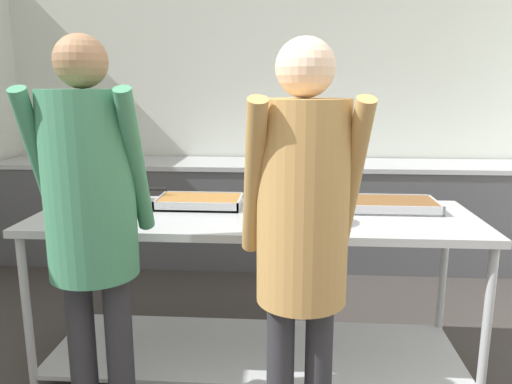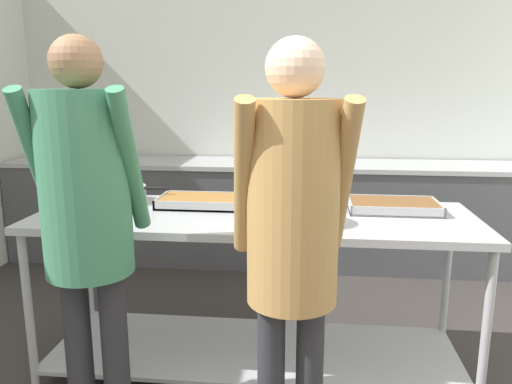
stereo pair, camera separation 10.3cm
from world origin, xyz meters
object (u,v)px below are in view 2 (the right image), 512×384
Objects in this scene: water_bottle at (85,146)px; sauce_pan at (124,193)px; guest_serving_left at (293,225)px; broccoli_bowl at (322,215)px; plate_stack at (269,207)px; serving_tray_roast at (393,206)px; guest_serving_right at (87,206)px; serving_tray_vegetables at (201,201)px.

sauce_pan is at bearing -58.62° from water_bottle.
water_bottle is at bearing 127.49° from guest_serving_left.
plate_stack is at bearing 143.49° from broccoli_bowl.
plate_stack is 0.69m from serving_tray_roast.
broccoli_bowl is 0.13× the size of guest_serving_right.
sauce_pan is 0.23× the size of guest_serving_left.
guest_serving_left is (1.04, -1.03, 0.13)m from sauce_pan.
water_bottle is at bearing 147.34° from serving_tray_roast.
serving_tray_roast is at bearing 0.15° from serving_tray_vegetables.
plate_stack is 1.06× the size of broccoli_bowl.
water_bottle is (-2.52, 1.61, 0.11)m from serving_tray_roast.
broccoli_bowl is at bearing -42.17° from water_bottle.
serving_tray_vegetables is 0.27× the size of guest_serving_right.
sauce_pan is at bearing 174.28° from serving_tray_vegetables.
water_bottle is at bearing 121.38° from sauce_pan.
broccoli_bowl is 0.70m from guest_serving_left.
serving_tray_roast is at bearing 7.88° from plate_stack.
sauce_pan is 1.68× the size of broccoli_bowl.
serving_tray_roast is (0.68, 0.09, 0.00)m from plate_stack.
plate_stack is at bearing -9.03° from sauce_pan.
guest_serving_left is (0.56, -0.98, 0.15)m from serving_tray_vegetables.
guest_serving_right is at bearing -109.86° from serving_tray_vegetables.
broccoli_bowl is at bearing -16.82° from sauce_pan.
serving_tray_vegetables is 0.89m from guest_serving_right.
water_bottle is at bearing 137.02° from plate_stack.
guest_serving_left reaches higher than serving_tray_roast.
guest_serving_left reaches higher than plate_stack.
serving_tray_roast is 1.62m from guest_serving_right.
guest_serving_right is at bearing -78.51° from sauce_pan.
guest_serving_right is (-0.70, -0.73, 0.17)m from plate_stack.
guest_serving_left is at bearing -52.51° from water_bottle.
guest_serving_left is (-0.52, -0.99, 0.15)m from serving_tray_roast.
broccoli_bowl is 2.86m from water_bottle.
water_bottle is (-1.13, 2.44, -0.06)m from guest_serving_right.
broccoli_bowl is (0.69, -0.30, 0.02)m from serving_tray_vegetables.
serving_tray_roast is at bearing 62.01° from guest_serving_left.
sauce_pan is 0.89m from plate_stack.
serving_tray_roast is at bearing -32.66° from water_bottle.
serving_tray_vegetables is at bearing 70.14° from guest_serving_right.
guest_serving_left reaches higher than broccoli_bowl.
plate_stack is 0.14× the size of guest_serving_left.
sauce_pan is at bearing 178.36° from serving_tray_roast.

